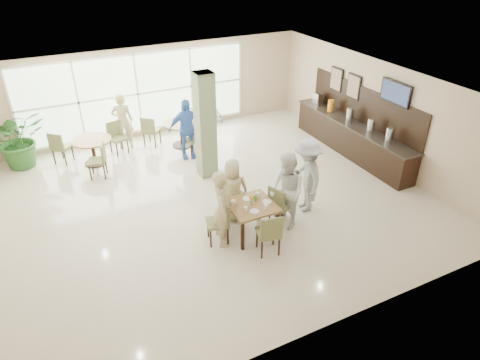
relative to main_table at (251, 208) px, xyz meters
name	(u,v)px	position (x,y,z in m)	size (l,w,h in m)	color
ground	(211,199)	(-0.23, 1.68, -0.66)	(10.00, 10.00, 0.00)	beige
room_shell	(209,135)	(-0.23, 1.68, 1.04)	(10.00, 10.00, 10.00)	white
window_bank	(138,94)	(-0.73, 6.14, 0.74)	(7.00, 0.04, 7.00)	silver
column	(205,126)	(0.17, 2.88, 0.74)	(0.45, 0.45, 2.80)	#6E8059
main_table	(251,208)	(0.00, 0.00, 0.00)	(0.97, 0.97, 0.75)	brown
round_table_left	(92,145)	(-2.45, 4.86, -0.09)	(1.09, 1.09, 0.75)	brown
round_table_right	(181,129)	(0.17, 4.89, -0.10)	(1.05, 1.05, 0.75)	brown
chairs_main_table	(251,213)	(0.03, 0.07, -0.18)	(2.10, 2.05, 0.95)	olive
chairs_table_left	(93,148)	(-2.45, 4.86, -0.18)	(2.15, 1.90, 0.95)	olive
chairs_table_right	(181,131)	(0.18, 4.91, -0.18)	(2.11, 1.77, 0.95)	olive
tabletop_clutter	(253,202)	(0.03, -0.01, 0.15)	(0.81, 0.70, 0.21)	white
buffet_counter	(352,136)	(4.47, 2.19, -0.11)	(0.64, 4.70, 1.95)	black
wall_tv	(396,93)	(4.71, 1.08, 1.49)	(0.06, 1.00, 0.58)	black
framed_art_a	(354,87)	(4.72, 2.68, 1.19)	(0.05, 0.55, 0.70)	black
framed_art_b	(336,79)	(4.72, 3.48, 1.19)	(0.05, 0.55, 0.70)	black
potted_plant	(19,139)	(-4.23, 5.63, 0.15)	(1.45, 1.45, 1.61)	#2B6227
teen_left	(222,208)	(-0.66, 0.00, 0.18)	(0.61, 0.40, 1.69)	tan
teen_far	(232,190)	(-0.10, 0.71, 0.08)	(0.73, 0.40, 1.49)	tan
teen_right	(287,191)	(0.83, -0.05, 0.22)	(0.85, 0.66, 1.75)	white
teen_standing	(307,176)	(1.58, 0.30, 0.24)	(1.15, 0.66, 1.79)	#99999B
adult_a	(186,129)	(0.06, 4.08, 0.22)	(1.03, 0.58, 1.75)	#4171C5
adult_b	(208,116)	(1.04, 4.86, 0.16)	(1.51, 0.65, 1.63)	white
adult_standing	(123,121)	(-1.41, 5.53, 0.20)	(0.62, 0.41, 1.71)	tan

